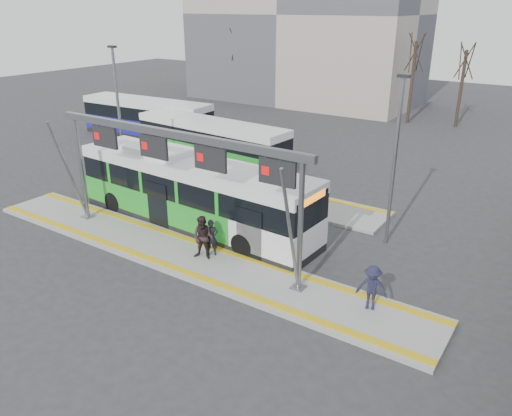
% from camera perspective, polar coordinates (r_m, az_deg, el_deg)
% --- Properties ---
extents(ground, '(120.00, 120.00, 0.00)m').
position_cam_1_polar(ground, '(21.62, -8.43, -5.45)').
color(ground, '#2D2D30').
rests_on(ground, ground).
extents(platform_main, '(22.00, 3.00, 0.15)m').
position_cam_1_polar(platform_main, '(21.58, -8.44, -5.27)').
color(platform_main, gray).
rests_on(platform_main, ground).
extents(platform_second, '(20.00, 3.00, 0.15)m').
position_cam_1_polar(platform_second, '(29.57, -3.90, 2.68)').
color(platform_second, gray).
rests_on(platform_second, ground).
extents(tactile_main, '(22.00, 2.65, 0.02)m').
position_cam_1_polar(tactile_main, '(21.54, -8.45, -5.07)').
color(tactile_main, gold).
rests_on(tactile_main, platform_main).
extents(tactile_second, '(20.00, 0.35, 0.02)m').
position_cam_1_polar(tactile_second, '(30.40, -2.58, 3.44)').
color(tactile_second, gold).
rests_on(tactile_second, platform_second).
extents(gantry, '(13.00, 1.68, 5.20)m').
position_cam_1_polar(gantry, '(20.41, -9.36, 5.85)').
color(gantry, slate).
rests_on(gantry, platform_main).
extents(apartment_block, '(24.50, 12.50, 18.40)m').
position_cam_1_polar(apartment_block, '(56.85, 5.78, 21.43)').
color(apartment_block, '#A7998B').
rests_on(apartment_block, ground).
extents(hero_bus, '(13.03, 3.29, 3.55)m').
position_cam_1_polar(hero_bus, '(23.89, -7.17, 1.66)').
color(hero_bus, black).
rests_on(hero_bus, ground).
extents(bg_bus_green, '(11.63, 3.23, 2.87)m').
position_cam_1_polar(bg_bus_green, '(33.63, -5.12, 7.47)').
color(bg_bus_green, black).
rests_on(bg_bus_green, ground).
extents(bg_bus_blue, '(11.53, 3.18, 2.98)m').
position_cam_1_polar(bg_bus_blue, '(41.46, -12.34, 9.96)').
color(bg_bus_blue, black).
rests_on(bg_bus_blue, ground).
extents(passenger_a, '(0.68, 0.63, 1.57)m').
position_cam_1_polar(passenger_a, '(20.93, -5.10, -3.40)').
color(passenger_a, black).
rests_on(passenger_a, platform_main).
extents(passenger_b, '(1.07, 0.93, 1.87)m').
position_cam_1_polar(passenger_b, '(20.60, -6.06, -3.41)').
color(passenger_b, '#2D1E20').
rests_on(passenger_b, platform_main).
extents(passenger_c, '(1.19, 0.87, 1.65)m').
position_cam_1_polar(passenger_c, '(17.73, 13.10, -8.87)').
color(passenger_c, '#1D1D34').
rests_on(passenger_c, platform_main).
extents(tree_left, '(1.40, 1.40, 7.98)m').
position_cam_1_polar(tree_left, '(46.94, 17.74, 16.52)').
color(tree_left, '#382B21').
rests_on(tree_left, ground).
extents(tree_mid, '(1.40, 1.40, 7.30)m').
position_cam_1_polar(tree_mid, '(46.75, 22.80, 15.21)').
color(tree_mid, '#382B21').
rests_on(tree_mid, ground).
extents(tree_far, '(1.40, 1.40, 7.92)m').
position_cam_1_polar(tree_far, '(55.23, -2.16, 18.17)').
color(tree_far, '#382B21').
rests_on(tree_far, ground).
extents(lamp_west, '(0.50, 0.25, 7.87)m').
position_cam_1_polar(lamp_west, '(30.13, -15.39, 10.43)').
color(lamp_west, slate).
rests_on(lamp_west, ground).
extents(lamp_east, '(0.50, 0.25, 7.39)m').
position_cam_1_polar(lamp_east, '(21.91, 15.58, 5.47)').
color(lamp_east, slate).
rests_on(lamp_east, ground).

